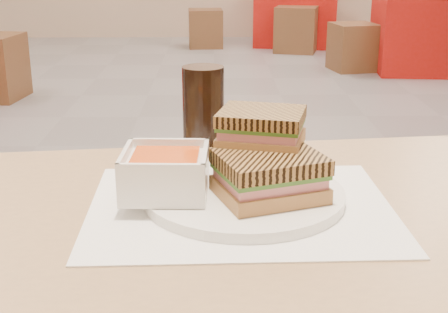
{
  "coord_description": "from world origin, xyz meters",
  "views": [
    {
      "loc": [
        -0.0,
        -2.76,
        1.08
      ],
      "look_at": [
        0.01,
        -2.0,
        0.82
      ],
      "focal_mm": 50.5,
      "sensor_mm": 36.0,
      "label": 1
    }
  ],
  "objects_px": {
    "cola_glass": "(203,111)",
    "bg_table_2": "(297,9)",
    "bg_chair_1l": "(353,47)",
    "panini_lower": "(269,175)",
    "bg_chair_2r": "(296,29)",
    "bg_table_1": "(429,24)",
    "bg_chair_2l": "(206,28)",
    "soup_bowl": "(166,174)",
    "main_table": "(275,311)",
    "plate": "(244,195)"
  },
  "relations": [
    {
      "from": "soup_bowl",
      "to": "cola_glass",
      "type": "bearing_deg",
      "value": 77.87
    },
    {
      "from": "bg_chair_1l",
      "to": "cola_glass",
      "type": "bearing_deg",
      "value": -105.29
    },
    {
      "from": "bg_chair_2l",
      "to": "cola_glass",
      "type": "bearing_deg",
      "value": -89.32
    },
    {
      "from": "main_table",
      "to": "bg_table_2",
      "type": "xyz_separation_m",
      "value": [
        0.86,
        6.51,
        -0.25
      ]
    },
    {
      "from": "bg_chair_2l",
      "to": "main_table",
      "type": "bearing_deg",
      "value": -88.5
    },
    {
      "from": "soup_bowl",
      "to": "main_table",
      "type": "bearing_deg",
      "value": -29.8
    },
    {
      "from": "panini_lower",
      "to": "bg_chair_2l",
      "type": "relative_size",
      "value": 0.38
    },
    {
      "from": "cola_glass",
      "to": "bg_chair_2r",
      "type": "bearing_deg",
      "value": 81.13
    },
    {
      "from": "soup_bowl",
      "to": "bg_table_1",
      "type": "distance_m",
      "value": 5.26
    },
    {
      "from": "cola_glass",
      "to": "bg_chair_2r",
      "type": "relative_size",
      "value": 0.28
    },
    {
      "from": "cola_glass",
      "to": "bg_table_1",
      "type": "distance_m",
      "value": 5.05
    },
    {
      "from": "bg_chair_2l",
      "to": "bg_chair_2r",
      "type": "xyz_separation_m",
      "value": [
        0.95,
        -0.32,
        0.03
      ]
    },
    {
      "from": "cola_glass",
      "to": "bg_table_2",
      "type": "relative_size",
      "value": 0.14
    },
    {
      "from": "bg_table_2",
      "to": "bg_table_1",
      "type": "bearing_deg",
      "value": -58.08
    },
    {
      "from": "bg_table_1",
      "to": "bg_chair_2r",
      "type": "bearing_deg",
      "value": 136.08
    },
    {
      "from": "panini_lower",
      "to": "bg_chair_1l",
      "type": "xyz_separation_m",
      "value": [
        1.18,
        4.85,
        -0.59
      ]
    },
    {
      "from": "cola_glass",
      "to": "bg_chair_2l",
      "type": "bearing_deg",
      "value": 90.68
    },
    {
      "from": "cola_glass",
      "to": "bg_chair_2r",
      "type": "xyz_separation_m",
      "value": [
        0.88,
        5.66,
        -0.59
      ]
    },
    {
      "from": "soup_bowl",
      "to": "cola_glass",
      "type": "xyz_separation_m",
      "value": [
        0.05,
        0.22,
        0.03
      ]
    },
    {
      "from": "bg_table_1",
      "to": "plate",
      "type": "bearing_deg",
      "value": -111.15
    },
    {
      "from": "cola_glass",
      "to": "bg_table_2",
      "type": "bearing_deg",
      "value": 81.24
    },
    {
      "from": "bg_chair_2l",
      "to": "bg_chair_2r",
      "type": "height_order",
      "value": "bg_chair_2r"
    },
    {
      "from": "bg_chair_2l",
      "to": "bg_table_1",
      "type": "bearing_deg",
      "value": -33.69
    },
    {
      "from": "panini_lower",
      "to": "bg_chair_2l",
      "type": "xyz_separation_m",
      "value": [
        -0.16,
        6.21,
        -0.59
      ]
    },
    {
      "from": "bg_chair_1l",
      "to": "bg_chair_2r",
      "type": "relative_size",
      "value": 0.86
    },
    {
      "from": "bg_table_1",
      "to": "bg_chair_2r",
      "type": "distance_m",
      "value": 1.47
    },
    {
      "from": "bg_table_2",
      "to": "bg_chair_1l",
      "type": "relative_size",
      "value": 2.37
    },
    {
      "from": "panini_lower",
      "to": "cola_glass",
      "type": "distance_m",
      "value": 0.25
    },
    {
      "from": "panini_lower",
      "to": "bg_chair_1l",
      "type": "height_order",
      "value": "panini_lower"
    },
    {
      "from": "main_table",
      "to": "bg_table_1",
      "type": "xyz_separation_m",
      "value": [
        1.84,
        4.94,
        -0.23
      ]
    },
    {
      "from": "main_table",
      "to": "bg_chair_2r",
      "type": "xyz_separation_m",
      "value": [
        0.79,
        5.95,
        -0.4
      ]
    },
    {
      "from": "soup_bowl",
      "to": "bg_chair_2r",
      "type": "xyz_separation_m",
      "value": [
        0.93,
        5.87,
        -0.56
      ]
    },
    {
      "from": "soup_bowl",
      "to": "bg_chair_2l",
      "type": "relative_size",
      "value": 0.28
    },
    {
      "from": "bg_table_2",
      "to": "bg_chair_1l",
      "type": "height_order",
      "value": "bg_table_2"
    },
    {
      "from": "bg_table_1",
      "to": "bg_chair_2l",
      "type": "distance_m",
      "value": 2.42
    },
    {
      "from": "main_table",
      "to": "panini_lower",
      "type": "distance_m",
      "value": 0.17
    },
    {
      "from": "main_table",
      "to": "bg_chair_2l",
      "type": "height_order",
      "value": "main_table"
    },
    {
      "from": "plate",
      "to": "cola_glass",
      "type": "bearing_deg",
      "value": 105.29
    },
    {
      "from": "cola_glass",
      "to": "bg_table_1",
      "type": "bearing_deg",
      "value": 67.39
    },
    {
      "from": "soup_bowl",
      "to": "bg_chair_2r",
      "type": "relative_size",
      "value": 0.22
    },
    {
      "from": "bg_table_1",
      "to": "bg_chair_2l",
      "type": "relative_size",
      "value": 2.46
    },
    {
      "from": "cola_glass",
      "to": "bg_table_2",
      "type": "xyz_separation_m",
      "value": [
        0.96,
        6.21,
        -0.43
      ]
    },
    {
      "from": "bg_chair_1l",
      "to": "panini_lower",
      "type": "bearing_deg",
      "value": -103.62
    },
    {
      "from": "cola_glass",
      "to": "soup_bowl",
      "type": "bearing_deg",
      "value": -102.13
    },
    {
      "from": "main_table",
      "to": "plate",
      "type": "distance_m",
      "value": 0.16
    },
    {
      "from": "plate",
      "to": "panini_lower",
      "type": "distance_m",
      "value": 0.05
    },
    {
      "from": "bg_table_1",
      "to": "bg_chair_2l",
      "type": "xyz_separation_m",
      "value": [
        -2.0,
        1.34,
        -0.2
      ]
    },
    {
      "from": "bg_table_1",
      "to": "bg_chair_2r",
      "type": "xyz_separation_m",
      "value": [
        -1.05,
        1.01,
        -0.17
      ]
    },
    {
      "from": "bg_table_1",
      "to": "bg_chair_2r",
      "type": "relative_size",
      "value": 1.97
    },
    {
      "from": "bg_chair_2r",
      "to": "main_table",
      "type": "bearing_deg",
      "value": -97.55
    }
  ]
}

